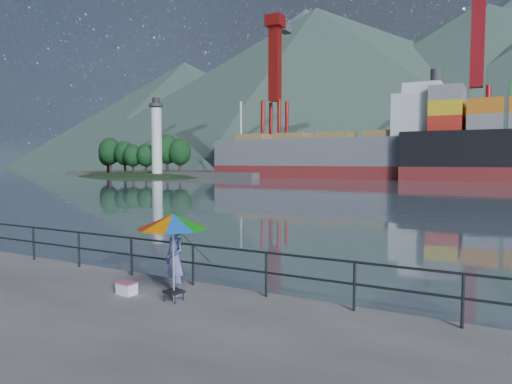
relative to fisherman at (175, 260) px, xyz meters
The scene contains 10 objects.
harbor_water 129.21m from the fisherman, 91.39° to the left, with size 500.00×280.00×0.00m, color #4F5D6A.
far_dock 92.43m from the fisherman, 85.74° to the left, with size 200.00×40.00×0.40m, color #514F4C.
guardrail 3.27m from the fisherman, 164.43° to the left, with size 22.00×0.06×1.03m.
lighthouse_islet 84.37m from the fisherman, 133.53° to the left, with size 48.00×26.40×19.20m.
fisherman is the anchor object (origin of this frame).
beach_umbrella 1.01m from the fisherman, 54.95° to the right, with size 1.97×1.97×1.90m.
folding_stool 0.82m from the fisherman, 55.08° to the right, with size 0.45×0.45×0.24m.
cooler_bag 1.32m from the fisherman, 156.03° to the right, with size 0.43×0.29×0.25m, color white.
fishing_rod 1.53m from the fisherman, 107.51° to the left, with size 0.02×0.02×2.02m, color black.
bulk_carrier 75.65m from the fisherman, 104.55° to the left, with size 47.68×8.25×14.50m.
Camera 1 is at (9.55, -7.19, 3.05)m, focal length 32.00 mm.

